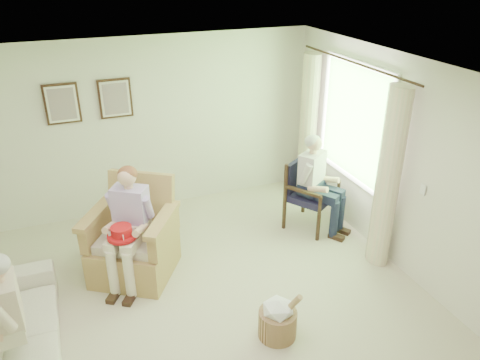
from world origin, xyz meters
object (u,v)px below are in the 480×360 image
(person_dark, at_px, (316,178))
(red_hat, at_px, (122,233))
(person_wicker, at_px, (131,218))
(wood_armchair, at_px, (309,190))
(person_sofa, at_px, (2,314))
(hatbox, at_px, (278,318))
(sofa, at_px, (12,337))
(wicker_armchair, at_px, (133,245))

(person_dark, xyz_separation_m, red_hat, (-2.71, -0.41, -0.03))
(person_wicker, bearing_deg, person_dark, 38.19)
(wood_armchair, bearing_deg, person_dark, -122.98)
(person_sofa, height_order, red_hat, person_sofa)
(person_wicker, bearing_deg, red_hat, -98.93)
(hatbox, bearing_deg, person_sofa, 169.55)
(wood_armchair, xyz_separation_m, person_wicker, (-2.57, -0.41, 0.32))
(hatbox, bearing_deg, sofa, 166.20)
(person_sofa, bearing_deg, person_dark, 103.32)
(sofa, bearing_deg, hatbox, -103.80)
(person_sofa, distance_m, hatbox, 2.60)
(person_wicker, height_order, hatbox, person_wicker)
(person_sofa, bearing_deg, hatbox, 74.80)
(wicker_armchair, xyz_separation_m, red_hat, (-0.14, -0.32, 0.40))
(person_dark, height_order, red_hat, person_dark)
(wood_armchair, xyz_separation_m, person_sofa, (-3.90, -1.43, 0.19))
(wood_armchair, relative_size, red_hat, 2.96)
(sofa, relative_size, person_sofa, 1.65)
(sofa, height_order, person_dark, person_dark)
(wicker_armchair, relative_size, sofa, 0.57)
(wicker_armchair, relative_size, wood_armchair, 1.23)
(red_hat, bearing_deg, person_sofa, -143.94)
(person_wicker, bearing_deg, sofa, -114.16)
(wicker_armchair, bearing_deg, wood_armchair, 38.30)
(wood_armchair, xyz_separation_m, red_hat, (-2.71, -0.57, 0.24))
(person_wicker, distance_m, hatbox, 2.00)
(wicker_armchair, xyz_separation_m, hatbox, (1.18, -1.64, -0.15))
(person_dark, relative_size, person_sofa, 1.08)
(wood_armchair, height_order, red_hat, wood_armchair)
(sofa, bearing_deg, wicker_armchair, -52.30)
(sofa, xyz_separation_m, person_sofa, (0.00, -0.15, 0.42))
(wicker_armchair, xyz_separation_m, wood_armchair, (2.57, 0.26, 0.15))
(red_hat, bearing_deg, wicker_armchair, 66.02)
(red_hat, bearing_deg, wood_armchair, 11.88)
(wicker_armchair, relative_size, person_dark, 0.88)
(wood_armchair, relative_size, person_dark, 0.71)
(wicker_armchair, distance_m, sofa, 1.68)
(wicker_armchair, distance_m, wood_armchair, 2.59)
(wood_armchair, distance_m, person_dark, 0.31)
(person_dark, height_order, hatbox, person_dark)
(person_wicker, height_order, person_dark, person_wicker)
(wood_armchair, relative_size, person_sofa, 0.77)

